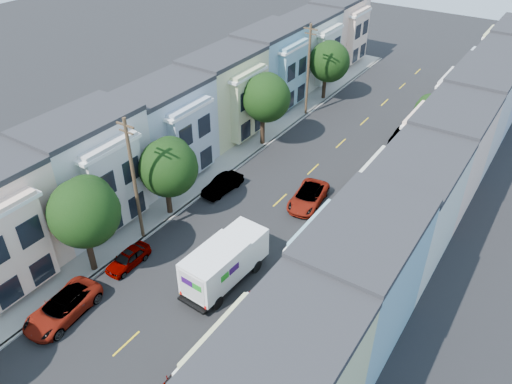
# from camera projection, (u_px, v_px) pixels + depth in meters

# --- Properties ---
(ground) EXTENTS (160.00, 160.00, 0.00)m
(ground) POSITION_uv_depth(u_px,v_px,m) (190.00, 284.00, 34.34)
(ground) COLOR black
(ground) RESTS_ON ground
(road_slab) EXTENTS (12.00, 70.00, 0.02)m
(road_slab) POSITION_uv_depth(u_px,v_px,m) (297.00, 184.00, 44.65)
(road_slab) COLOR black
(road_slab) RESTS_ON ground
(curb_left) EXTENTS (0.30, 70.00, 0.15)m
(curb_left) POSITION_uv_depth(u_px,v_px,m) (242.00, 164.00, 47.37)
(curb_left) COLOR gray
(curb_left) RESTS_ON ground
(curb_right) EXTENTS (0.30, 70.00, 0.15)m
(curb_right) POSITION_uv_depth(u_px,v_px,m) (360.00, 205.00, 41.87)
(curb_right) COLOR gray
(curb_right) RESTS_ON ground
(sidewalk_left) EXTENTS (2.60, 70.00, 0.15)m
(sidewalk_left) POSITION_uv_depth(u_px,v_px,m) (231.00, 160.00, 47.96)
(sidewalk_left) COLOR gray
(sidewalk_left) RESTS_ON ground
(sidewalk_right) EXTENTS (2.60, 70.00, 0.15)m
(sidewalk_right) POSITION_uv_depth(u_px,v_px,m) (375.00, 210.00, 41.28)
(sidewalk_right) COLOR gray
(sidewalk_right) RESTS_ON ground
(centerline) EXTENTS (0.12, 70.00, 0.01)m
(centerline) POSITION_uv_depth(u_px,v_px,m) (297.00, 184.00, 44.66)
(centerline) COLOR gold
(centerline) RESTS_ON ground
(townhouse_row_left) EXTENTS (5.00, 70.00, 8.50)m
(townhouse_row_left) POSITION_uv_depth(u_px,v_px,m) (200.00, 150.00, 49.73)
(townhouse_row_left) COLOR silver
(townhouse_row_left) RESTS_ON ground
(townhouse_row_right) EXTENTS (5.00, 70.00, 8.50)m
(townhouse_row_right) POSITION_uv_depth(u_px,v_px,m) (420.00, 227.00, 39.59)
(townhouse_row_right) COLOR silver
(townhouse_row_right) RESTS_ON ground
(tree_b) EXTENTS (4.70, 4.70, 7.59)m
(tree_b) POSITION_uv_depth(u_px,v_px,m) (83.00, 212.00, 32.45)
(tree_b) COLOR black
(tree_b) RESTS_ON ground
(tree_c) EXTENTS (4.62, 4.62, 6.86)m
(tree_c) POSITION_uv_depth(u_px,v_px,m) (168.00, 167.00, 38.39)
(tree_c) COLOR black
(tree_c) RESTS_ON ground
(tree_d) EXTENTS (4.70, 4.70, 7.51)m
(tree_d) POSITION_uv_depth(u_px,v_px,m) (265.00, 98.00, 47.69)
(tree_d) COLOR black
(tree_d) RESTS_ON ground
(tree_e) EXTENTS (4.70, 4.70, 7.03)m
(tree_e) POSITION_uv_depth(u_px,v_px,m) (329.00, 62.00, 57.24)
(tree_e) COLOR black
(tree_e) RESTS_ON ground
(tree_far_r) EXTENTS (3.10, 3.10, 5.15)m
(tree_far_r) POSITION_uv_depth(u_px,v_px,m) (429.00, 111.00, 48.89)
(tree_far_r) COLOR black
(tree_far_r) RESTS_ON ground
(utility_pole_near) EXTENTS (1.60, 0.26, 10.00)m
(utility_pole_near) POSITION_uv_depth(u_px,v_px,m) (134.00, 181.00, 35.66)
(utility_pole_near) COLOR #42301E
(utility_pole_near) RESTS_ON ground
(utility_pole_far) EXTENTS (1.60, 0.26, 10.00)m
(utility_pole_far) POSITION_uv_depth(u_px,v_px,m) (308.00, 71.00, 53.55)
(utility_pole_far) COLOR #42301E
(utility_pole_far) RESTS_ON ground
(fedex_truck) EXTENTS (2.57, 6.67, 3.20)m
(fedex_truck) POSITION_uv_depth(u_px,v_px,m) (225.00, 261.00, 33.64)
(fedex_truck) COLOR white
(fedex_truck) RESTS_ON ground
(lead_sedan) EXTENTS (3.08, 5.42, 1.43)m
(lead_sedan) POSITION_uv_depth(u_px,v_px,m) (308.00, 197.00, 41.76)
(lead_sedan) COLOR black
(lead_sedan) RESTS_ON ground
(parked_left_b) EXTENTS (2.89, 5.46, 1.46)m
(parked_left_b) POSITION_uv_depth(u_px,v_px,m) (62.00, 308.00, 31.61)
(parked_left_b) COLOR #09163C
(parked_left_b) RESTS_ON ground
(parked_left_c) EXTENTS (1.49, 3.80, 1.23)m
(parked_left_c) POSITION_uv_depth(u_px,v_px,m) (128.00, 259.00, 35.60)
(parked_left_c) COLOR #BCBCBC
(parked_left_c) RESTS_ON ground
(parked_left_d) EXTENTS (1.82, 4.19, 1.36)m
(parked_left_d) POSITION_uv_depth(u_px,v_px,m) (223.00, 185.00, 43.35)
(parked_left_d) COLOR #5D1B08
(parked_left_d) RESTS_ON ground
(parked_right_a) EXTENTS (1.98, 4.34, 1.37)m
(parked_right_a) POSITION_uv_depth(u_px,v_px,m) (183.00, 381.00, 27.33)
(parked_right_a) COLOR #454749
(parked_right_a) RESTS_ON ground
(parked_right_b) EXTENTS (1.55, 3.96, 1.28)m
(parked_right_b) POSITION_uv_depth(u_px,v_px,m) (248.00, 308.00, 31.73)
(parked_right_b) COLOR silver
(parked_right_b) RESTS_ON ground
(parked_right_c) EXTENTS (1.76, 4.21, 1.34)m
(parked_right_c) POSITION_uv_depth(u_px,v_px,m) (358.00, 184.00, 43.46)
(parked_right_c) COLOR black
(parked_right_c) RESTS_ON ground
(parked_right_d) EXTENTS (1.49, 3.71, 1.21)m
(parked_right_d) POSITION_uv_depth(u_px,v_px,m) (401.00, 136.00, 50.91)
(parked_right_d) COLOR black
(parked_right_d) RESTS_ON ground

